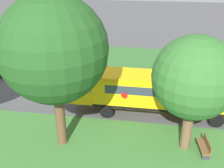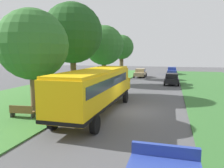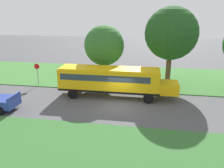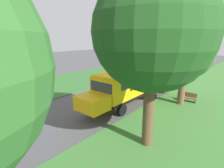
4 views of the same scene
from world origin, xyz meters
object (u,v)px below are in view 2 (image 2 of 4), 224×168
car_black_nearest (172,78)px  oak_tree_far_end (103,45)px  school_bus (97,87)px  car_tan_middle (140,72)px  car_blue_furthest (172,70)px  oak_tree_across_road (122,47)px  park_bench (22,112)px  oak_tree_roadside_mid (72,33)px  oak_tree_beside_bus (32,46)px

car_black_nearest → oak_tree_far_end: size_ratio=0.54×
school_bus → car_tan_middle: school_bus is taller
oak_tree_far_end → car_blue_furthest: bearing=62.8°
car_tan_middle → oak_tree_across_road: oak_tree_across_road is taller
school_bus → oak_tree_across_road: 22.83m
car_tan_middle → park_bench: car_tan_middle is taller
oak_tree_roadside_mid → oak_tree_across_road: size_ratio=1.26×
car_blue_furthest → oak_tree_far_end: 20.86m
oak_tree_roadside_mid → park_bench: oak_tree_roadside_mid is taller
oak_tree_far_end → park_bench: size_ratio=4.96×
oak_tree_beside_bus → oak_tree_far_end: bearing=90.2°
oak_tree_far_end → oak_tree_roadside_mid: bearing=-94.0°
oak_tree_roadside_mid → park_bench: (0.49, -8.83, -5.85)m
oak_tree_across_road → park_bench: bearing=-92.3°
car_black_nearest → park_bench: bearing=-115.6°
car_tan_middle → oak_tree_roadside_mid: 20.49m
school_bus → oak_tree_roadside_mid: oak_tree_roadside_mid is taller
oak_tree_roadside_mid → car_blue_furthest: bearing=69.4°
oak_tree_far_end → oak_tree_across_road: bearing=83.3°
oak_tree_far_end → oak_tree_across_road: size_ratio=1.09×
school_bus → park_bench: bearing=-147.9°
car_blue_furthest → oak_tree_roadside_mid: bearing=-110.6°
oak_tree_across_road → oak_tree_beside_bus: bearing=-92.1°
oak_tree_roadside_mid → oak_tree_beside_bus: bearing=-85.1°
car_tan_middle → oak_tree_roadside_mid: oak_tree_roadside_mid is taller
school_bus → oak_tree_across_road: (-3.27, 22.32, 3.52)m
oak_tree_beside_bus → park_bench: size_ratio=4.42×
oak_tree_far_end → park_bench: 17.78m
car_black_nearest → oak_tree_beside_bus: bearing=-116.7°
oak_tree_across_road → car_tan_middle: bearing=48.2°
car_black_nearest → oak_tree_across_road: (-8.37, 5.44, 4.57)m
car_tan_middle → car_blue_furthest: (5.60, 7.09, 0.00)m
car_blue_furthest → oak_tree_roadside_mid: 28.69m
oak_tree_roadside_mid → oak_tree_across_road: (1.52, 16.18, -0.88)m
school_bus → car_black_nearest: size_ratio=2.82×
car_tan_middle → oak_tree_roadside_mid: (-4.29, -19.28, 5.45)m
car_blue_furthest → park_bench: bearing=-104.9°
car_tan_middle → oak_tree_beside_bus: size_ratio=0.61×
oak_tree_roadside_mid → oak_tree_across_road: oak_tree_roadside_mid is taller
school_bus → car_blue_furthest: size_ratio=2.82×
car_tan_middle → oak_tree_beside_bus: bearing=-97.7°
car_black_nearest → car_blue_furthest: (0.00, 15.63, 0.00)m
car_black_nearest → oak_tree_across_road: bearing=147.0°
car_blue_furthest → car_tan_middle: bearing=-128.3°
oak_tree_far_end → park_bench: oak_tree_far_end is taller
oak_tree_beside_bus → oak_tree_roadside_mid: (-0.65, 7.62, 1.55)m
oak_tree_roadside_mid → oak_tree_far_end: oak_tree_roadside_mid is taller
car_blue_furthest → oak_tree_across_road: 13.95m
oak_tree_roadside_mid → oak_tree_far_end: (0.58, 8.26, -0.93)m
car_black_nearest → oak_tree_far_end: (-9.30, -2.48, 4.52)m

